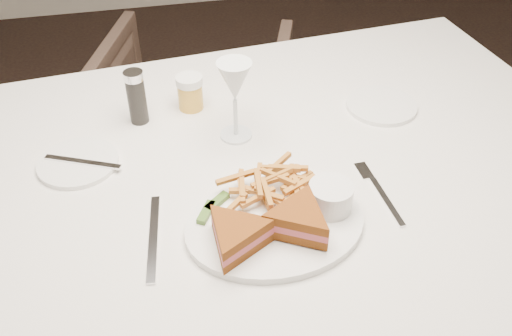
{
  "coord_description": "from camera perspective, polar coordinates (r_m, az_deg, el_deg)",
  "views": [
    {
      "loc": [
        0.13,
        -0.92,
        1.47
      ],
      "look_at": [
        0.31,
        -0.13,
        0.8
      ],
      "focal_mm": 40.0,
      "sensor_mm": 36.0,
      "label": 1
    }
  ],
  "objects": [
    {
      "name": "chair_far",
      "position": [
        2.04,
        -6.18,
        5.06
      ],
      "size": [
        0.8,
        0.77,
        0.65
      ],
      "primitive_type": "imported",
      "rotation": [
        0.0,
        0.0,
        2.8
      ],
      "color": "#47342B",
      "rests_on": "ground"
    },
    {
      "name": "table",
      "position": [
        1.39,
        -0.45,
        -12.3
      ],
      "size": [
        1.59,
        1.14,
        0.75
      ],
      "primitive_type": "cube",
      "rotation": [
        0.0,
        0.0,
        0.1
      ],
      "color": "silver",
      "rests_on": "ground"
    },
    {
      "name": "table_setting",
      "position": [
        1.05,
        -0.12,
        -0.91
      ],
      "size": [
        0.83,
        0.59,
        0.18
      ],
      "color": "white",
      "rests_on": "table"
    }
  ]
}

